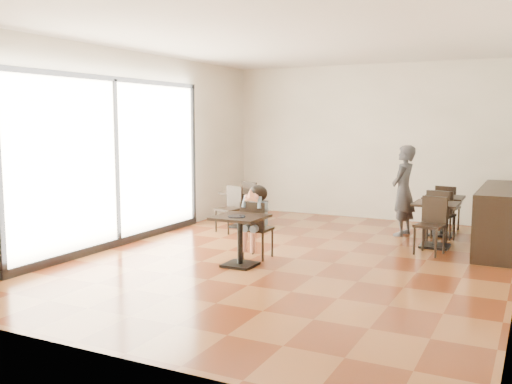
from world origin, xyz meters
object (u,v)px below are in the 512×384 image
Objects in this scene: child_chair at (258,229)px; cafe_table_back at (443,216)px; child at (258,222)px; cafe_table_mid at (436,225)px; chair_mid_a at (441,215)px; chair_left_a at (255,202)px; chair_back_b at (438,217)px; chair_mid_b at (430,226)px; cafe_table_left at (242,209)px; chair_back_a at (448,208)px; adult_patron at (403,191)px; chair_left_b at (228,210)px; child_table at (240,241)px.

child_chair reaches higher than cafe_table_back.
child is 2.98m from cafe_table_mid.
chair_left_a is at bearing 9.36° from chair_mid_a.
cafe_table_mid is 0.50m from chair_back_b.
cafe_table_back is 0.80× the size of chair_mid_b.
chair_back_a is (3.58, 1.44, 0.08)m from cafe_table_left.
chair_back_a is (2.22, 3.53, -0.12)m from child.
child_chair is at bearing -139.40° from cafe_table_mid.
adult_patron reaches higher than chair_back_a.
cafe_table_back is 0.83× the size of chair_back_b.
adult_patron is 2.21× the size of cafe_table_mid.
chair_back_a is (0.00, 0.55, 0.07)m from cafe_table_back.
chair_mid_a is 1.04m from chair_back_a.
child is 1.24× the size of chair_mid_a.
adult_patron reaches higher than cafe_table_back.
chair_mid_a is at bearing 83.47° from adult_patron.
chair_back_b is (0.00, -0.55, 0.07)m from cafe_table_back.
adult_patron reaches higher than cafe_table_left.
chair_left_b is (-1.37, 1.54, -0.12)m from child.
child is 1.28× the size of chair_back_a.
adult_patron reaches higher than cafe_table_mid.
cafe_table_back is at bearing 57.86° from child_table.
cafe_table_mid is 0.55m from chair_mid_a.
child_chair is 1.02× the size of chair_back_b.
chair_back_a reaches higher than chair_left_b.
adult_patron is 0.80m from chair_back_b.
child_table is 0.55m from child_chair.
child is at bearing -123.43° from chair_back_b.
child_chair is 0.98× the size of chair_mid_a.
adult_patron is at bearing 129.91° from chair_mid_b.
cafe_table_left is 0.82× the size of chair_back_a.
cafe_table_back is 0.50m from chair_mid_a.
cafe_table_left is 0.55m from chair_left_a.
chair_left_a is at bearing -174.56° from cafe_table_back.
chair_left_a reaches higher than cafe_table_left.
chair_left_a is (-3.58, -0.34, 0.07)m from cafe_table_back.
chair_mid_a is (2.26, 3.04, 0.08)m from child_table.
cafe_table_mid reaches higher than cafe_table_left.
child_chair reaches higher than cafe_table_left.
cafe_table_mid is (0.69, -0.74, -0.44)m from adult_patron.
cafe_table_back is at bearing 98.97° from chair_back_a.
child_chair is 2.06m from chair_left_b.
chair_mid_b is (2.26, 1.39, 0.01)m from child_chair.
chair_left_b is 3.69m from chair_back_b.
cafe_table_back is (3.58, 0.89, 0.00)m from cafe_table_left.
adult_patron is 1.11m from cafe_table_mid.
cafe_table_back is 0.80× the size of chair_mid_a.
chair_mid_b is at bearing 40.60° from child_table.
chair_mid_b is (2.26, 1.39, -0.10)m from child.
chair_left_b is (-3.63, -0.95, -0.02)m from chair_mid_a.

